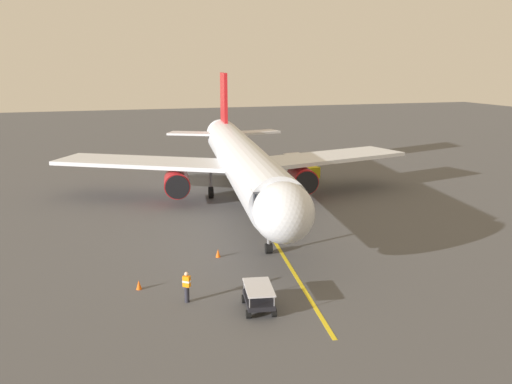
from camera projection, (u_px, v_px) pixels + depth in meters
The scene contains 8 objects.
ground_plane at pixel (233, 199), 52.83m from camera, with size 220.00×220.00×0.00m, color #4C4C4F.
apron_lead_in_line at pixel (263, 222), 45.05m from camera, with size 0.24×40.00×0.01m, color yellow.
airplane at pixel (242, 161), 50.01m from camera, with size 34.44×40.28×11.50m.
ground_crew_marshaller at pixel (187, 286), 29.76m from camera, with size 0.47×0.45×1.71m.
box_truck_near_nose at pixel (301, 167), 61.64m from camera, with size 2.79×4.89×2.62m.
baggage_cart_portside at pixel (259, 298), 28.90m from camera, with size 1.92×2.80×1.27m.
safety_cone_nose_left at pixel (139, 285), 31.58m from camera, with size 0.32×0.32×0.55m, color #F2590F.
safety_cone_nose_right at pixel (218, 253), 36.84m from camera, with size 0.32×0.32×0.55m, color #F2590F.
Camera 1 is at (13.29, 49.64, 12.49)m, focal length 39.14 mm.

